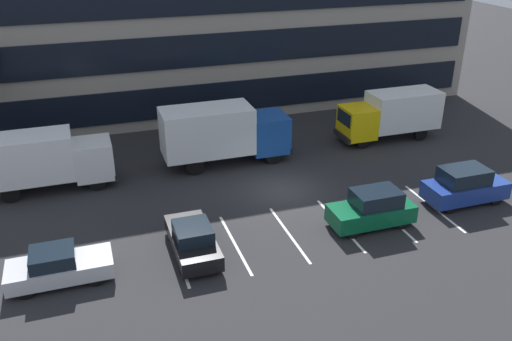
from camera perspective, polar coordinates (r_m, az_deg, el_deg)
The scene contains 10 objects.
ground_plane at distance 31.11m, azimuth 2.88°, elevation -2.15°, with size 120.00×120.00×0.00m, color #262628.
office_building at distance 45.33m, azimuth -5.44°, elevation 16.20°, with size 41.96×11.97×14.40m.
lot_markings at distance 27.58m, azimuth 6.21°, elevation -6.17°, with size 14.14×5.40×0.01m.
box_truck_blue at distance 33.82m, azimuth -3.48°, elevation 4.09°, with size 8.06×2.67×3.74m.
box_truck_yellow at distance 38.87m, azimuth 14.06°, elevation 5.87°, with size 7.17×2.37×3.32m.
box_truck_white at distance 32.70m, azimuth -21.42°, elevation 1.15°, with size 7.31×2.42×3.39m.
sedan_silver at distance 24.97m, azimuth -20.07°, elevation -9.46°, with size 4.40×1.84×1.58m.
suv_navy at distance 31.58m, azimuth 21.13°, elevation -1.51°, with size 4.53×1.92×2.05m.
sedan_black at distance 25.38m, azimuth -6.69°, elevation -7.25°, with size 1.87×4.46×1.60m.
suv_forest at distance 27.94m, azimuth 12.15°, elevation -3.98°, with size 4.30×1.82×1.94m.
Camera 1 is at (-10.21, -25.63, 14.39)m, focal length 38.00 mm.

